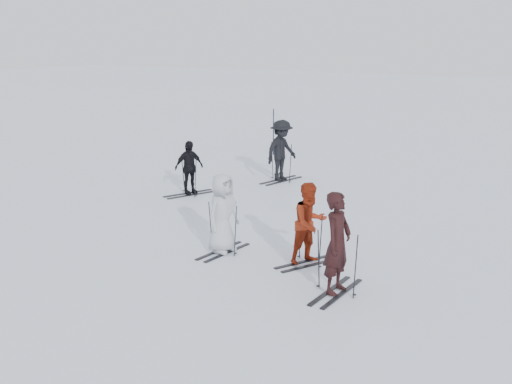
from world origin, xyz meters
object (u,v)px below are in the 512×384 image
skier_uphill_left (189,168)px  piste_marker (273,132)px  skier_grey (223,214)px  skier_red (310,224)px  skier_uphill_far (281,151)px  skier_near_dark (337,244)px

skier_uphill_left → piste_marker: size_ratio=0.88×
skier_grey → piste_marker: (-4.40, 10.92, 0.03)m
skier_red → skier_grey: 2.02m
skier_grey → piste_marker: piste_marker is taller
skier_red → skier_uphill_far: bearing=59.0°
skier_uphill_left → piste_marker: (-0.74, 6.95, 0.11)m
skier_uphill_far → skier_red: bearing=-133.9°
skier_uphill_far → piste_marker: 4.60m
piste_marker → skier_near_dark: bearing=-57.6°
piste_marker → skier_red: bearing=-59.0°
skier_near_dark → skier_red: size_ratio=1.11×
skier_red → piste_marker: size_ratio=0.95×
skier_near_dark → skier_red: skier_near_dark is taller
skier_uphill_left → skier_grey: bearing=-111.4°
piste_marker → skier_grey: bearing=-68.0°
skier_red → skier_uphill_far: (-4.05, 6.69, 0.12)m
skier_near_dark → skier_uphill_far: 9.42m
skier_near_dark → skier_red: 1.63m
skier_uphill_left → skier_near_dark: bearing=-100.0°
skier_red → piste_marker: bearing=58.8°
skier_red → skier_uphill_left: 6.76m
skier_near_dark → piste_marker: size_ratio=1.06×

